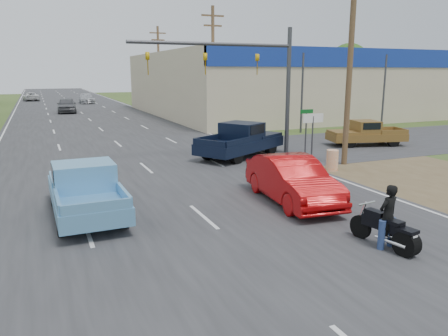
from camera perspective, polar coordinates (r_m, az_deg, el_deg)
name	(u,v)px	position (r m, az deg, el deg)	size (l,w,h in m)	color
main_road	(90,120)	(45.08, -17.14, 6.04)	(15.00, 180.00, 0.02)	#2D2D30
cross_road	(137,161)	(23.53, -11.24, 0.96)	(120.00, 10.00, 0.02)	#2D2D30
dirt_verge	(412,174)	(21.89, 23.34, -0.70)	(8.00, 18.00, 0.01)	brown
big_box_store	(354,83)	(57.69, 16.66, 10.64)	(50.00, 28.10, 6.60)	#B7A88C
utility_pole_1	(350,57)	(22.60, 16.18, 13.80)	(2.00, 0.28, 10.00)	#4C3823
utility_pole_2	(213,63)	(38.32, -1.45, 13.50)	(2.00, 0.28, 10.00)	#4C3823
utility_pole_3	(159,66)	(55.45, -8.51, 13.04)	(2.00, 0.28, 10.00)	#4C3823
tree_3	(349,64)	(95.53, 15.98, 12.92)	(8.40, 8.40, 10.40)	#422D19
tree_5	(194,66)	(105.47, -4.00, 13.09)	(7.98, 7.98, 9.88)	#422D19
barrel_0	(332,160)	(21.27, 13.95, 0.97)	(0.56, 0.56, 1.00)	orange
barrel_1	(257,136)	(28.59, 4.35, 4.16)	(0.56, 0.56, 1.00)	orange
lane_sign	(313,126)	(22.77, 11.52, 5.39)	(1.20, 0.08, 2.52)	#3F3F44
street_name_sign	(306,128)	(24.37, 10.66, 5.18)	(0.80, 0.08, 2.61)	#3F3F44
signal_mast	(246,68)	(24.01, 2.85, 12.92)	(9.12, 0.40, 7.00)	#3F3F44
red_convertible	(292,180)	(15.74, 8.88, -1.58)	(1.73, 4.97, 1.64)	#A60709
motorcycle	(388,232)	(12.37, 20.68, -7.78)	(0.76, 2.15, 1.09)	black
rider	(388,219)	(12.30, 20.60, -6.23)	(0.60, 0.39, 1.65)	black
blue_pickup	(85,189)	(14.89, -17.72, -2.59)	(2.12, 5.31, 1.75)	black
navy_pickup	(242,139)	(24.13, 2.36, 3.75)	(6.03, 4.78, 1.89)	black
brown_pickup	(365,133)	(29.21, 17.92, 4.37)	(5.09, 3.00, 1.59)	black
distant_car_grey	(67,105)	(53.89, -19.86, 7.72)	(2.04, 5.06, 1.72)	#545559
distant_car_silver	(87,98)	(69.33, -17.51, 8.66)	(2.05, 5.04, 1.46)	#B4B5B9
distant_car_white	(31,97)	(78.66, -23.91, 8.51)	(2.23, 4.83, 1.34)	silver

